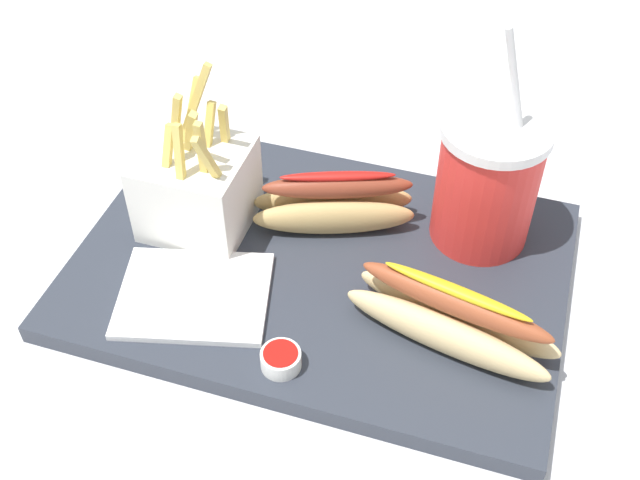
{
  "coord_description": "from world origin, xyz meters",
  "views": [
    {
      "loc": [
        0.16,
        -0.5,
        0.57
      ],
      "look_at": [
        0.0,
        0.0,
        0.05
      ],
      "focal_mm": 44.37,
      "sensor_mm": 36.0,
      "label": 1
    }
  ],
  "objects": [
    {
      "name": "ketchup_cup_1",
      "position": [
        0.01,
        -0.13,
        0.03
      ],
      "size": [
        0.04,
        0.04,
        0.02
      ],
      "color": "white",
      "rests_on": "food_tray"
    },
    {
      "name": "fries_basket",
      "position": [
        -0.13,
        0.02,
        0.07
      ],
      "size": [
        0.1,
        0.1,
        0.17
      ],
      "color": "white",
      "rests_on": "food_tray"
    },
    {
      "name": "hot_dog_1",
      "position": [
        0.14,
        -0.05,
        0.05
      ],
      "size": [
        0.2,
        0.09,
        0.06
      ],
      "color": "#E5C689",
      "rests_on": "food_tray"
    },
    {
      "name": "napkin_stack",
      "position": [
        -0.1,
        -0.08,
        0.02
      ],
      "size": [
        0.16,
        0.14,
        0.01
      ],
      "primitive_type": "cube",
      "rotation": [
        0.0,
        0.0,
        0.25
      ],
      "color": "white",
      "rests_on": "food_tray"
    },
    {
      "name": "ground_plane",
      "position": [
        0.0,
        0.0,
        -0.01
      ],
      "size": [
        2.4,
        2.4,
        0.02
      ],
      "primitive_type": "cube",
      "color": "silver"
    },
    {
      "name": "hot_dog_2",
      "position": [
        -0.0,
        0.06,
        0.05
      ],
      "size": [
        0.17,
        0.1,
        0.07
      ],
      "color": "tan",
      "rests_on": "food_tray"
    },
    {
      "name": "food_tray",
      "position": [
        0.0,
        0.0,
        0.01
      ],
      "size": [
        0.47,
        0.32,
        0.02
      ],
      "primitive_type": "cube",
      "color": "#2D333D",
      "rests_on": "ground_plane"
    },
    {
      "name": "soda_cup",
      "position": [
        0.14,
        0.09,
        0.09
      ],
      "size": [
        0.1,
        0.1,
        0.23
      ],
      "color": "red",
      "rests_on": "food_tray"
    }
  ]
}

